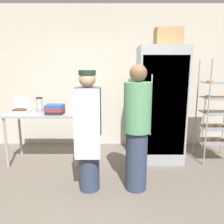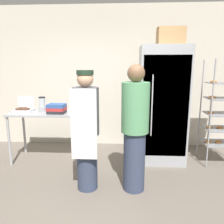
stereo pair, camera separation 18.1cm
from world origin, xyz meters
The scene contains 11 objects.
ground_plane centered at (0.00, 0.00, 0.00)m, with size 14.00×14.00×0.00m, color #6B6056.
back_wall centered at (0.00, 2.30, 1.42)m, with size 6.40×0.12×2.84m, color beige.
refrigerator centered at (0.94, 1.47, 0.99)m, with size 0.79×0.69×1.98m.
baking_rack centered at (1.93, 1.43, 0.86)m, with size 0.55×0.51×1.76m.
prep_counter centered at (-1.05, 1.35, 0.78)m, with size 1.21×0.63×0.88m.
donut_box centered at (-1.42, 1.28, 0.93)m, with size 0.29×0.22×0.26m.
blender_pitcher centered at (-1.13, 1.37, 1.00)m, with size 0.14×0.14×0.25m.
binder_stack centered at (-0.83, 1.22, 0.96)m, with size 0.30×0.24×0.16m.
cardboard_storage_box centered at (1.03, 1.48, 2.12)m, with size 0.43×0.34×0.29m.
person_baker centered at (-0.20, 0.45, 0.83)m, with size 0.34×0.36×1.60m.
person_customer centered at (0.43, 0.46, 0.85)m, with size 0.36×0.36×1.67m.
Camera 1 is at (0.11, -2.28, 1.64)m, focal length 35.00 mm.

